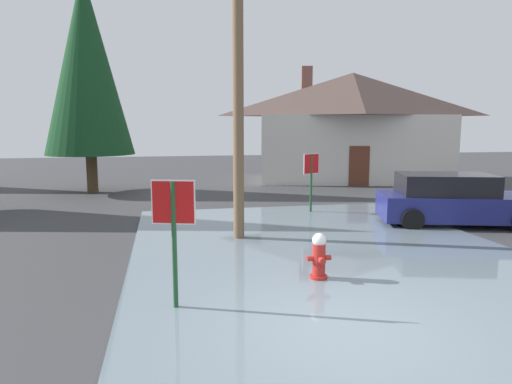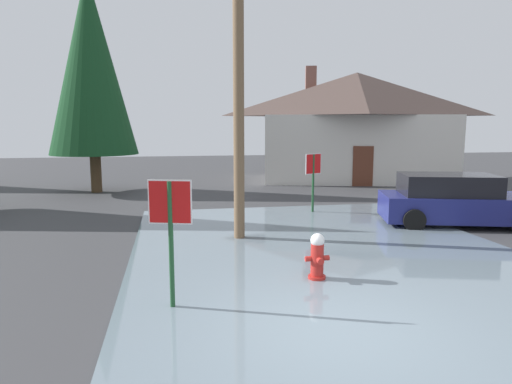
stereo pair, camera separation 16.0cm
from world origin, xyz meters
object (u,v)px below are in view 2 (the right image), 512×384
(fire_hydrant, at_px, (317,258))
(utility_pole, at_px, (238,48))
(stop_sign_far, at_px, (313,171))
(pine_tree_tall_left, at_px, (90,65))
(stop_sign_near, at_px, (170,219))
(parked_car, at_px, (456,201))
(house, at_px, (356,125))

(fire_hydrant, xyz_separation_m, utility_pole, (-1.00, 3.51, 4.46))
(utility_pole, relative_size, stop_sign_far, 4.62)
(utility_pole, bearing_deg, pine_tree_tall_left, 117.53)
(stop_sign_near, xyz_separation_m, parked_car, (8.45, 4.95, -0.78))
(utility_pole, relative_size, parked_car, 1.96)
(utility_pole, xyz_separation_m, house, (8.26, 12.07, -1.89))
(fire_hydrant, height_order, house, house)
(utility_pole, distance_m, parked_car, 7.91)
(utility_pole, height_order, stop_sign_far, utility_pole)
(house, relative_size, parked_car, 2.39)
(fire_hydrant, relative_size, parked_car, 0.20)
(stop_sign_far, relative_size, parked_car, 0.42)
(fire_hydrant, height_order, stop_sign_far, stop_sign_far)
(stop_sign_far, relative_size, pine_tree_tall_left, 0.21)
(stop_sign_far, xyz_separation_m, parked_car, (3.67, -2.60, -0.71))
(pine_tree_tall_left, bearing_deg, stop_sign_far, -39.22)
(stop_sign_near, xyz_separation_m, utility_pole, (1.76, 4.39, 3.40))
(pine_tree_tall_left, bearing_deg, parked_car, -38.06)
(stop_sign_near, bearing_deg, stop_sign_far, 57.66)
(fire_hydrant, distance_m, parked_car, 7.01)
(stop_sign_far, distance_m, house, 10.45)
(stop_sign_near, height_order, fire_hydrant, stop_sign_near)
(utility_pole, distance_m, house, 14.74)
(parked_car, distance_m, pine_tree_tall_left, 15.77)
(stop_sign_far, height_order, parked_car, stop_sign_far)
(house, distance_m, parked_car, 11.84)
(utility_pole, bearing_deg, house, 55.62)
(stop_sign_near, relative_size, stop_sign_far, 1.05)
(fire_hydrant, relative_size, utility_pole, 0.10)
(fire_hydrant, distance_m, stop_sign_far, 7.04)
(stop_sign_near, xyz_separation_m, house, (10.01, 16.46, 1.51))
(stop_sign_near, relative_size, parked_car, 0.44)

